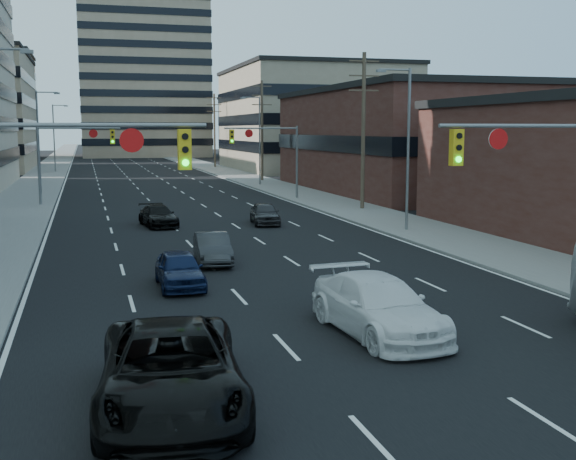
{
  "coord_description": "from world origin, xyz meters",
  "views": [
    {
      "loc": [
        -6.73,
        -11.68,
        5.68
      ],
      "look_at": [
        0.05,
        12.38,
        2.2
      ],
      "focal_mm": 45.0,
      "sensor_mm": 36.0,
      "label": 1
    }
  ],
  "objects": [
    {
      "name": "apartment_tower",
      "position": [
        6.0,
        150.0,
        29.0
      ],
      "size": [
        26.0,
        26.0,
        58.0
      ],
      "primitive_type": "cube",
      "color": "gray",
      "rests_on": "ground"
    },
    {
      "name": "bg_block_right",
      "position": [
        32.0,
        130.0,
        6.0
      ],
      "size": [
        22.0,
        22.0,
        12.0
      ],
      "primitive_type": "cube",
      "color": "gray",
      "rests_on": "ground"
    },
    {
      "name": "streetlight_right_far",
      "position": [
        10.34,
        60.0,
        5.05
      ],
      "size": [
        2.03,
        0.22,
        9.0
      ],
      "color": "slate",
      "rests_on": "ground"
    },
    {
      "name": "road_surface",
      "position": [
        0.0,
        130.0,
        0.01
      ],
      "size": [
        18.0,
        300.0,
        0.02
      ],
      "primitive_type": "cube",
      "color": "black",
      "rests_on": "ground"
    },
    {
      "name": "office_right_far",
      "position": [
        25.0,
        88.0,
        7.0
      ],
      "size": [
        22.0,
        28.0,
        14.0
      ],
      "primitive_type": "cube",
      "color": "gray",
      "rests_on": "ground"
    },
    {
      "name": "ground",
      "position": [
        0.0,
        0.0,
        0.0
      ],
      "size": [
        400.0,
        400.0,
        0.0
      ],
      "primitive_type": "plane",
      "color": "black",
      "rests_on": "ground"
    },
    {
      "name": "white_van",
      "position": [
        1.0,
        6.51,
        0.81
      ],
      "size": [
        2.72,
        5.74,
        1.62
      ],
      "primitive_type": "imported",
      "rotation": [
        0.0,
        0.0,
        0.08
      ],
      "color": "white",
      "rests_on": "ground"
    },
    {
      "name": "signal_far_right",
      "position": [
        7.68,
        45.0,
        4.3
      ],
      "size": [
        6.09,
        0.33,
        6.0
      ],
      "color": "slate",
      "rests_on": "ground"
    },
    {
      "name": "utility_pole_midblock",
      "position": [
        12.2,
        66.0,
        5.78
      ],
      "size": [
        2.2,
        0.28,
        11.0
      ],
      "color": "#4C3D2D",
      "rests_on": "ground"
    },
    {
      "name": "signal_near_right",
      "position": [
        7.45,
        8.0,
        4.33
      ],
      "size": [
        6.59,
        0.33,
        6.0
      ],
      "color": "slate",
      "rests_on": "ground"
    },
    {
      "name": "sidewalk_left",
      "position": [
        -11.5,
        130.0,
        0.07
      ],
      "size": [
        5.0,
        300.0,
        0.15
      ],
      "primitive_type": "cube",
      "color": "slate",
      "rests_on": "ground"
    },
    {
      "name": "utility_pole_block",
      "position": [
        12.2,
        36.0,
        5.78
      ],
      "size": [
        2.2,
        0.28,
        11.0
      ],
      "color": "#4C3D2D",
      "rests_on": "ground"
    },
    {
      "name": "sedan_grey_center",
      "position": [
        -1.59,
        18.47,
        0.65
      ],
      "size": [
        1.63,
        4.03,
        1.3
      ],
      "primitive_type": "imported",
      "rotation": [
        0.0,
        0.0,
        -0.07
      ],
      "color": "#2E2E30",
      "rests_on": "ground"
    },
    {
      "name": "streetlight_right_near",
      "position": [
        10.34,
        25.0,
        5.05
      ],
      "size": [
        2.03,
        0.22,
        9.0
      ],
      "color": "slate",
      "rests_on": "ground"
    },
    {
      "name": "storefront_right_mid",
      "position": [
        24.0,
        50.0,
        4.5
      ],
      "size": [
        20.0,
        30.0,
        9.0
      ],
      "primitive_type": "cube",
      "color": "#472119",
      "rests_on": "ground"
    },
    {
      "name": "utility_pole_distant",
      "position": [
        12.2,
        96.0,
        5.78
      ],
      "size": [
        2.2,
        0.28,
        11.0
      ],
      "color": "#4C3D2D",
      "rests_on": "ground"
    },
    {
      "name": "signal_near_left",
      "position": [
        -7.45,
        8.0,
        4.33
      ],
      "size": [
        6.59,
        0.33,
        6.0
      ],
      "color": "slate",
      "rests_on": "ground"
    },
    {
      "name": "streetlight_left_far",
      "position": [
        -10.34,
        90.0,
        5.05
      ],
      "size": [
        2.03,
        0.22,
        9.0
      ],
      "color": "slate",
      "rests_on": "ground"
    },
    {
      "name": "streetlight_left_mid",
      "position": [
        -10.34,
        55.0,
        5.05
      ],
      "size": [
        2.03,
        0.22,
        9.0
      ],
      "color": "slate",
      "rests_on": "ground"
    },
    {
      "name": "sidewalk_right",
      "position": [
        11.5,
        130.0,
        0.07
      ],
      "size": [
        5.0,
        300.0,
        0.15
      ],
      "primitive_type": "cube",
      "color": "slate",
      "rests_on": "ground"
    },
    {
      "name": "sedan_blue",
      "position": [
        -3.55,
        14.08,
        0.67
      ],
      "size": [
        1.6,
        3.94,
        1.34
      ],
      "primitive_type": "imported",
      "rotation": [
        0.0,
        0.0,
        -0.01
      ],
      "color": "#0E193A",
      "rests_on": "ground"
    },
    {
      "name": "sedan_grey_right",
      "position": [
        3.66,
        30.38,
        0.66
      ],
      "size": [
        2.0,
        4.05,
        1.33
      ],
      "primitive_type": "imported",
      "rotation": [
        0.0,
        0.0,
        -0.11
      ],
      "color": "#2F2F31",
      "rests_on": "ground"
    },
    {
      "name": "signal_far_left",
      "position": [
        -7.68,
        45.0,
        4.3
      ],
      "size": [
        6.09,
        0.33,
        6.0
      ],
      "color": "slate",
      "rests_on": "ground"
    },
    {
      "name": "black_pickup",
      "position": [
        -5.2,
        2.46,
        0.86
      ],
      "size": [
        3.4,
        6.41,
        1.72
      ],
      "primitive_type": "imported",
      "rotation": [
        0.0,
        0.0,
        -0.09
      ],
      "color": "black",
      "rests_on": "ground"
    },
    {
      "name": "sedan_black_far",
      "position": [
        -2.65,
        31.15,
        0.62
      ],
      "size": [
        2.26,
        4.49,
        1.25
      ],
      "primitive_type": "imported",
      "rotation": [
        0.0,
        0.0,
        0.12
      ],
      "color": "black",
      "rests_on": "ground"
    }
  ]
}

